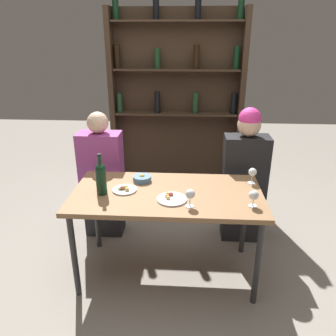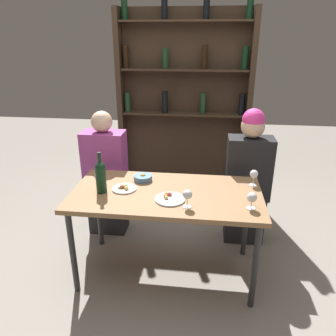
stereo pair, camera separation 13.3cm
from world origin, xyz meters
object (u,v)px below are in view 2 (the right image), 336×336
object	(u,v)px
wine_glass_0	(187,195)
food_plate_0	(169,199)
wine_glass_1	(254,175)
snack_bowl	(143,178)
seated_person_left	(106,178)
wine_bottle	(101,176)
wine_glass_2	(252,198)
seated_person_right	(247,180)
food_plate_1	(124,188)

from	to	relation	value
wine_glass_0	food_plate_0	xyz separation A→B (m)	(-0.13, 0.09, -0.08)
wine_glass_1	snack_bowl	distance (m)	0.87
seated_person_left	wine_bottle	bearing A→B (deg)	-74.81
wine_glass_1	seated_person_left	bearing A→B (deg)	164.69
wine_bottle	seated_person_left	size ratio (longest dim) A/B	0.26
wine_bottle	wine_glass_2	bearing A→B (deg)	-6.57
snack_bowl	seated_person_left	bearing A→B (deg)	139.35
snack_bowl	seated_person_right	distance (m)	0.96
wine_bottle	snack_bowl	xyz separation A→B (m)	(0.26, 0.24, -0.11)
wine_glass_0	wine_glass_2	xyz separation A→B (m)	(0.43, 0.03, -0.01)
wine_glass_2	food_plate_1	size ratio (longest dim) A/B	0.64
food_plate_0	seated_person_right	xyz separation A→B (m)	(0.63, 0.68, -0.13)
wine_glass_2	seated_person_right	world-z (taller)	seated_person_right
food_plate_1	wine_glass_1	bearing A→B (deg)	11.31
wine_glass_0	food_plate_1	distance (m)	0.54
food_plate_0	seated_person_left	xyz separation A→B (m)	(-0.68, 0.68, -0.17)
food_plate_0	snack_bowl	xyz separation A→B (m)	(-0.25, 0.31, 0.02)
wine_glass_1	seated_person_right	distance (m)	0.41
wine_bottle	food_plate_0	size ratio (longest dim) A/B	1.44
food_plate_0	wine_bottle	bearing A→B (deg)	173.02
food_plate_0	food_plate_1	bearing A→B (deg)	161.03
snack_bowl	wine_glass_2	bearing A→B (deg)	-24.26
seated_person_right	wine_glass_0	bearing A→B (deg)	-122.74
seated_person_right	wine_glass_1	bearing A→B (deg)	-91.04
wine_glass_2	seated_person_left	world-z (taller)	seated_person_left
wine_bottle	wine_glass_0	world-z (taller)	wine_bottle
snack_bowl	food_plate_0	bearing A→B (deg)	-50.63
food_plate_1	snack_bowl	distance (m)	0.21
wine_glass_1	snack_bowl	world-z (taller)	wine_glass_1
wine_glass_1	wine_glass_2	xyz separation A→B (m)	(-0.06, -0.38, -0.01)
wine_glass_2	food_plate_0	distance (m)	0.57
food_plate_0	snack_bowl	world-z (taller)	snack_bowl
seated_person_right	wine_glass_2	bearing A→B (deg)	-94.97
seated_person_left	seated_person_right	size ratio (longest dim) A/B	0.96
wine_bottle	wine_glass_1	distance (m)	1.16
wine_glass_1	seated_person_right	xyz separation A→B (m)	(0.01, 0.36, -0.21)
food_plate_1	snack_bowl	xyz separation A→B (m)	(0.11, 0.18, 0.01)
wine_bottle	wine_glass_2	world-z (taller)	wine_bottle
wine_bottle	seated_person_right	bearing A→B (deg)	28.21
wine_glass_2	snack_bowl	size ratio (longest dim) A/B	0.81
food_plate_0	food_plate_1	xyz separation A→B (m)	(-0.36, 0.12, 0.00)
food_plate_1	snack_bowl	size ratio (longest dim) A/B	1.26
wine_glass_0	food_plate_0	world-z (taller)	wine_glass_0
wine_glass_2	wine_glass_1	bearing A→B (deg)	81.38
wine_glass_1	wine_glass_2	distance (m)	0.38
wine_bottle	wine_glass_1	bearing A→B (deg)	12.72
wine_glass_1	snack_bowl	size ratio (longest dim) A/B	0.87
food_plate_1	seated_person_right	bearing A→B (deg)	29.26
food_plate_0	food_plate_1	size ratio (longest dim) A/B	1.18
wine_glass_0	food_plate_0	bearing A→B (deg)	144.88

